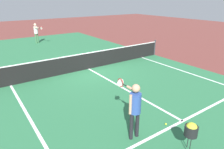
# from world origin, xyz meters

# --- Properties ---
(ground_plane) EXTENTS (60.00, 60.00, 0.00)m
(ground_plane) POSITION_xyz_m (0.00, 0.00, 0.00)
(ground_plane) COLOR brown
(court_surface_inbounds) EXTENTS (10.62, 24.40, 0.00)m
(court_surface_inbounds) POSITION_xyz_m (0.00, 0.00, 0.00)
(court_surface_inbounds) COLOR #2D7247
(court_surface_inbounds) RESTS_ON ground_plane
(line_service_near) EXTENTS (8.22, 0.10, 0.01)m
(line_service_near) POSITION_xyz_m (0.00, -6.40, 0.00)
(line_service_near) COLOR white
(line_service_near) RESTS_ON ground_plane
(line_center_service) EXTENTS (0.10, 6.40, 0.01)m
(line_center_service) POSITION_xyz_m (0.00, -3.20, 0.00)
(line_center_service) COLOR white
(line_center_service) RESTS_ON ground_plane
(net) EXTENTS (10.69, 0.09, 1.07)m
(net) POSITION_xyz_m (0.00, 0.00, 0.49)
(net) COLOR #33383D
(net) RESTS_ON ground_plane
(player_near) EXTENTS (0.52, 1.22, 1.69)m
(player_near) POSITION_xyz_m (-1.86, -6.07, 1.05)
(player_near) COLOR black
(player_near) RESTS_ON ground_plane
(player_far) EXTENTS (0.56, 1.20, 1.73)m
(player_far) POSITION_xyz_m (-0.36, 8.76, 1.08)
(player_far) COLOR #3F7247
(player_far) RESTS_ON ground_plane
(ball_hopper) EXTENTS (0.34, 0.34, 0.87)m
(ball_hopper) POSITION_xyz_m (-1.05, -7.36, 0.68)
(ball_hopper) COLOR black
(ball_hopper) RESTS_ON ground_plane
(tennis_ball_mid_court) EXTENTS (0.07, 0.07, 0.07)m
(tennis_ball_mid_court) POSITION_xyz_m (-0.62, -6.23, 0.03)
(tennis_ball_mid_court) COLOR #CCE033
(tennis_ball_mid_court) RESTS_ON ground_plane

